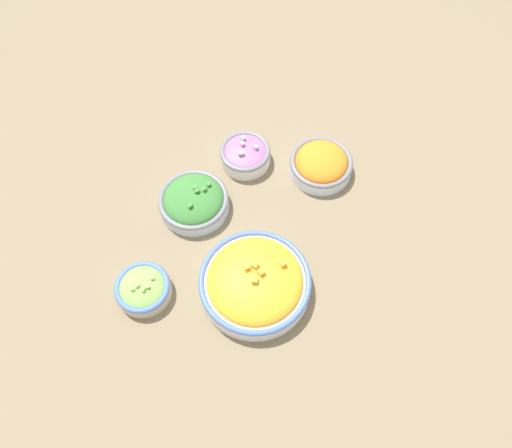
% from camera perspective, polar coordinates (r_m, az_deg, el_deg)
% --- Properties ---
extents(ground_plane, '(3.00, 3.00, 0.00)m').
position_cam_1_polar(ground_plane, '(1.07, -0.00, -0.77)').
color(ground_plane, '#75664C').
extents(bowl_lettuce, '(0.11, 0.11, 0.05)m').
position_cam_1_polar(bowl_lettuce, '(1.02, -12.80, -7.18)').
color(bowl_lettuce, beige).
rests_on(bowl_lettuce, ground_plane).
extents(bowl_squash, '(0.22, 0.22, 0.08)m').
position_cam_1_polar(bowl_squash, '(0.99, -0.12, -6.66)').
color(bowl_squash, silver).
rests_on(bowl_squash, ground_plane).
extents(bowl_red_onion, '(0.12, 0.12, 0.05)m').
position_cam_1_polar(bowl_red_onion, '(1.15, -1.25, 8.00)').
color(bowl_red_onion, silver).
rests_on(bowl_red_onion, ground_plane).
extents(bowl_carrots, '(0.14, 0.14, 0.06)m').
position_cam_1_polar(bowl_carrots, '(1.14, 7.44, 6.83)').
color(bowl_carrots, silver).
rests_on(bowl_carrots, ground_plane).
extents(bowl_broccoli, '(0.15, 0.15, 0.06)m').
position_cam_1_polar(bowl_broccoli, '(1.09, -7.13, 2.63)').
color(bowl_broccoli, '#B2C1CC').
rests_on(bowl_broccoli, ground_plane).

